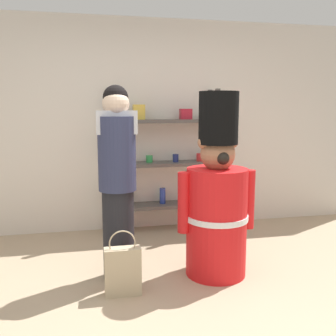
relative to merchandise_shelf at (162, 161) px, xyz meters
name	(u,v)px	position (x,y,z in m)	size (l,w,h in m)	color
ground_plane	(172,313)	(-0.31, -1.98, -0.87)	(6.40, 6.40, 0.00)	tan
back_wall	(134,126)	(-0.31, 0.22, 0.43)	(6.40, 0.12, 2.60)	silver
merchandise_shelf	(162,161)	(0.00, 0.00, 0.00)	(1.34, 0.35, 1.75)	#4C4742
teddy_bear_guard	(217,202)	(0.23, -1.38, -0.19)	(0.73, 0.57, 1.67)	red
person_shopper	(117,179)	(-0.65, -1.28, 0.04)	(0.34, 0.33, 1.72)	black
shopping_bag	(123,270)	(-0.65, -1.61, -0.66)	(0.30, 0.12, 0.55)	#C1AD89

